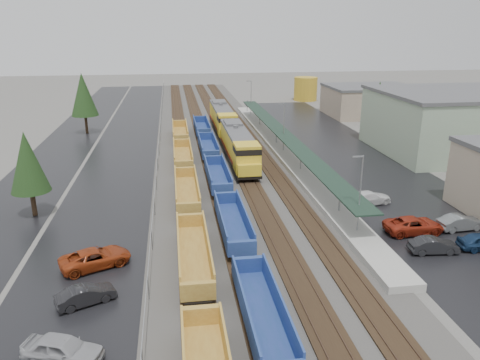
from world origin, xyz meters
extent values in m
cube|color=#302D2B|center=(0.00, 60.00, 0.04)|extent=(20.00, 160.00, 0.08)
cube|color=black|center=(-6.00, 60.00, 0.15)|extent=(2.60, 160.00, 0.15)
cube|color=#473326|center=(-6.72, 60.00, 0.27)|extent=(0.08, 160.00, 0.07)
cube|color=#473326|center=(-5.28, 60.00, 0.27)|extent=(0.08, 160.00, 0.07)
cube|color=black|center=(-2.00, 60.00, 0.15)|extent=(2.60, 160.00, 0.15)
cube|color=#473326|center=(-2.72, 60.00, 0.27)|extent=(0.08, 160.00, 0.07)
cube|color=#473326|center=(-1.28, 60.00, 0.27)|extent=(0.08, 160.00, 0.07)
cube|color=black|center=(2.00, 60.00, 0.15)|extent=(2.60, 160.00, 0.15)
cube|color=#473326|center=(1.28, 60.00, 0.27)|extent=(0.08, 160.00, 0.07)
cube|color=#473326|center=(2.72, 60.00, 0.27)|extent=(0.08, 160.00, 0.07)
cube|color=black|center=(6.00, 60.00, 0.15)|extent=(2.60, 160.00, 0.15)
cube|color=#473326|center=(5.28, 60.00, 0.27)|extent=(0.08, 160.00, 0.07)
cube|color=#473326|center=(6.72, 60.00, 0.27)|extent=(0.08, 160.00, 0.07)
cube|color=black|center=(-15.00, 60.00, 0.01)|extent=(10.00, 160.00, 0.02)
cube|color=black|center=(-25.00, 60.00, 0.01)|extent=(9.00, 160.00, 0.02)
cube|color=black|center=(19.00, 50.00, 0.01)|extent=(16.00, 100.00, 0.02)
cube|color=#9E9B93|center=(9.50, 50.00, 0.35)|extent=(3.00, 80.00, 0.70)
cylinder|color=gray|center=(9.50, 25.00, 1.90)|extent=(0.16, 0.16, 2.40)
cylinder|color=gray|center=(9.50, 40.00, 1.90)|extent=(0.16, 0.16, 2.40)
cylinder|color=gray|center=(9.50, 55.00, 1.90)|extent=(0.16, 0.16, 2.40)
cylinder|color=gray|center=(9.50, 70.00, 1.90)|extent=(0.16, 0.16, 2.40)
cylinder|color=gray|center=(9.50, 85.00, 1.90)|extent=(0.16, 0.16, 2.40)
cube|color=black|center=(9.50, 50.00, 3.20)|extent=(2.60, 65.00, 0.15)
cylinder|color=gray|center=(9.50, 20.00, 4.00)|extent=(0.12, 0.12, 8.00)
cube|color=gray|center=(9.00, 20.00, 7.90)|extent=(1.00, 0.15, 0.12)
cylinder|color=gray|center=(9.50, 50.00, 4.00)|extent=(0.12, 0.12, 8.00)
cube|color=gray|center=(9.00, 50.00, 7.90)|extent=(1.00, 0.15, 0.12)
cylinder|color=gray|center=(9.50, 80.00, 4.00)|extent=(0.12, 0.12, 8.00)
cube|color=gray|center=(9.00, 80.00, 7.90)|extent=(1.00, 0.15, 0.12)
cylinder|color=gray|center=(-9.50, 12.00, 1.00)|extent=(0.08, 0.08, 2.00)
cylinder|color=gray|center=(-9.50, 20.00, 1.00)|extent=(0.08, 0.08, 2.00)
cylinder|color=gray|center=(-9.50, 28.00, 1.00)|extent=(0.08, 0.08, 2.00)
cylinder|color=gray|center=(-9.50, 36.00, 1.00)|extent=(0.08, 0.08, 2.00)
cylinder|color=gray|center=(-9.50, 44.00, 1.00)|extent=(0.08, 0.08, 2.00)
cylinder|color=gray|center=(-9.50, 52.00, 1.00)|extent=(0.08, 0.08, 2.00)
cylinder|color=gray|center=(-9.50, 60.00, 1.00)|extent=(0.08, 0.08, 2.00)
cylinder|color=gray|center=(-9.50, 68.00, 1.00)|extent=(0.08, 0.08, 2.00)
cylinder|color=gray|center=(-9.50, 76.00, 1.00)|extent=(0.08, 0.08, 2.00)
cylinder|color=gray|center=(-9.50, 84.00, 1.00)|extent=(0.08, 0.08, 2.00)
cylinder|color=gray|center=(-9.50, 92.00, 1.00)|extent=(0.08, 0.08, 2.00)
cylinder|color=gray|center=(-9.50, 100.00, 1.00)|extent=(0.08, 0.08, 2.00)
cylinder|color=gray|center=(-9.50, 108.00, 1.00)|extent=(0.08, 0.08, 2.00)
cylinder|color=gray|center=(-9.50, 116.00, 1.00)|extent=(0.08, 0.08, 2.00)
cylinder|color=gray|center=(-9.50, 124.00, 1.00)|extent=(0.08, 0.08, 2.00)
cylinder|color=gray|center=(-9.50, 132.00, 1.00)|extent=(0.08, 0.08, 2.00)
cube|color=gray|center=(-9.50, 60.00, 2.00)|extent=(0.05, 160.00, 0.05)
cube|color=#9CAF94|center=(40.00, 48.00, 4.50)|extent=(30.00, 20.00, 9.00)
cube|color=gray|center=(36.00, 80.00, 3.00)|extent=(18.00, 14.00, 6.00)
cube|color=#59595B|center=(36.00, 80.00, 6.25)|extent=(18.36, 14.28, 0.50)
ellipsoid|color=#4F5F4A|center=(-30.00, 200.00, 0.00)|extent=(154.00, 110.00, 19.80)
ellipsoid|color=#4F5F4A|center=(40.00, 210.00, 0.00)|extent=(196.00, 140.00, 25.20)
ellipsoid|color=#4F5F4A|center=(110.00, 220.00, 0.00)|extent=(168.00, 120.00, 21.60)
cylinder|color=#332316|center=(-22.00, 30.00, 1.35)|extent=(0.50, 0.50, 2.70)
cone|color=black|center=(-22.00, 30.00, 5.85)|extent=(3.96, 3.96, 6.30)
cylinder|color=#332316|center=(-23.00, 70.00, 1.65)|extent=(0.50, 0.50, 3.30)
cone|color=black|center=(-23.00, 70.00, 7.15)|extent=(4.84, 4.84, 7.70)
cylinder|color=#332316|center=(28.00, 58.00, 1.50)|extent=(0.50, 0.50, 3.00)
cone|color=black|center=(28.00, 58.00, 6.50)|extent=(4.40, 4.40, 7.00)
cube|color=black|center=(2.00, 47.08, 0.89)|extent=(3.19, 21.28, 0.43)
cube|color=gold|center=(2.00, 48.15, 2.69)|extent=(2.98, 17.02, 3.19)
cube|color=gold|center=(2.00, 38.78, 2.91)|extent=(3.19, 3.40, 3.62)
cube|color=black|center=(2.00, 38.78, 3.97)|extent=(3.24, 3.46, 0.74)
cube|color=gold|center=(2.00, 36.87, 1.84)|extent=(2.98, 1.06, 1.49)
cube|color=#59595B|center=(2.00, 48.15, 4.40)|extent=(3.03, 17.02, 0.37)
cube|color=maroon|center=(0.49, 48.15, 1.42)|extent=(0.04, 17.02, 0.37)
cube|color=maroon|center=(3.51, 48.15, 1.42)|extent=(0.04, 17.02, 0.37)
cube|color=black|center=(2.00, 47.08, 0.46)|extent=(2.34, 6.38, 0.64)
cube|color=black|center=(2.00, 39.64, 0.57)|extent=(2.55, 4.26, 0.53)
cube|color=black|center=(2.00, 54.53, 0.57)|extent=(2.55, 4.26, 0.53)
cylinder|color=#59595B|center=(2.00, 49.21, 4.72)|extent=(0.74, 0.74, 0.53)
cube|color=#59595B|center=(2.00, 52.40, 4.66)|extent=(2.55, 4.26, 0.53)
cube|color=black|center=(2.00, 68.08, 0.89)|extent=(3.19, 21.28, 0.43)
cube|color=gold|center=(2.00, 69.15, 2.69)|extent=(2.98, 17.02, 3.19)
cube|color=gold|center=(2.00, 59.78, 2.91)|extent=(3.19, 3.40, 3.62)
cube|color=black|center=(2.00, 59.78, 3.97)|extent=(3.24, 3.46, 0.74)
cube|color=gold|center=(2.00, 57.87, 1.84)|extent=(2.98, 1.06, 1.49)
cube|color=#59595B|center=(2.00, 69.15, 4.40)|extent=(3.03, 17.02, 0.37)
cube|color=maroon|center=(0.49, 69.15, 1.42)|extent=(0.04, 17.02, 0.37)
cube|color=maroon|center=(3.51, 69.15, 1.42)|extent=(0.04, 17.02, 0.37)
cube|color=black|center=(2.00, 68.08, 0.46)|extent=(2.34, 6.38, 0.64)
cube|color=black|center=(2.00, 60.64, 0.57)|extent=(2.55, 4.26, 0.53)
cube|color=black|center=(2.00, 75.53, 0.57)|extent=(2.55, 4.26, 0.53)
cylinder|color=#59595B|center=(2.00, 70.21, 4.72)|extent=(0.74, 0.74, 0.53)
cube|color=#59595B|center=(2.00, 73.40, 4.66)|extent=(2.55, 4.26, 0.53)
cube|color=#A3762D|center=(-6.00, 7.28, 1.50)|extent=(2.50, 0.48, 1.34)
cube|color=black|center=(-6.00, 6.61, 0.54)|extent=(1.92, 2.11, 0.48)
cube|color=#A3762D|center=(-6.00, 16.47, 0.83)|extent=(2.50, 12.04, 0.24)
cube|color=#A3762D|center=(-7.20, 16.47, 1.69)|extent=(0.14, 12.04, 1.73)
cube|color=#A3762D|center=(-4.80, 16.47, 1.69)|extent=(0.14, 12.04, 1.73)
cube|color=#A3762D|center=(-6.00, 10.25, 1.50)|extent=(2.50, 0.48, 1.34)
cube|color=#A3762D|center=(-6.00, 22.68, 1.50)|extent=(2.50, 0.48, 1.34)
cube|color=black|center=(-6.00, 10.93, 0.54)|extent=(1.92, 2.11, 0.48)
cube|color=black|center=(-6.00, 22.01, 0.54)|extent=(1.92, 2.11, 0.48)
cube|color=#A3762D|center=(-6.00, 31.87, 0.83)|extent=(2.50, 12.04, 0.24)
cube|color=#A3762D|center=(-7.20, 31.87, 1.69)|extent=(0.14, 12.04, 1.73)
cube|color=#A3762D|center=(-4.80, 31.87, 1.69)|extent=(0.14, 12.04, 1.73)
cube|color=#A3762D|center=(-6.00, 25.66, 1.50)|extent=(2.50, 0.48, 1.34)
cube|color=#A3762D|center=(-6.00, 38.09, 1.50)|extent=(2.50, 0.48, 1.34)
cube|color=black|center=(-6.00, 26.33, 0.54)|extent=(1.92, 2.11, 0.48)
cube|color=black|center=(-6.00, 37.41, 0.54)|extent=(1.92, 2.11, 0.48)
cube|color=#A3762D|center=(-6.00, 47.27, 0.83)|extent=(2.50, 12.04, 0.24)
cube|color=#A3762D|center=(-7.20, 47.27, 1.69)|extent=(0.14, 12.04, 1.73)
cube|color=#A3762D|center=(-4.80, 47.27, 1.69)|extent=(0.14, 12.04, 1.73)
cube|color=#A3762D|center=(-6.00, 41.06, 1.50)|extent=(2.50, 0.48, 1.34)
cube|color=#A3762D|center=(-6.00, 53.49, 1.50)|extent=(2.50, 0.48, 1.34)
cube|color=black|center=(-6.00, 41.73, 0.54)|extent=(1.92, 2.11, 0.48)
cube|color=black|center=(-6.00, 52.82, 0.54)|extent=(1.92, 2.11, 0.48)
cube|color=#A3762D|center=(-6.00, 62.68, 0.83)|extent=(2.50, 12.04, 0.24)
cube|color=#A3762D|center=(-7.20, 62.68, 1.69)|extent=(0.14, 12.04, 1.73)
cube|color=#A3762D|center=(-4.80, 62.68, 1.69)|extent=(0.14, 12.04, 1.73)
cube|color=#A3762D|center=(-6.00, 56.46, 1.50)|extent=(2.50, 0.48, 1.34)
cube|color=#A3762D|center=(-6.00, 68.89, 1.50)|extent=(2.50, 0.48, 1.34)
cube|color=black|center=(-6.00, 57.14, 0.54)|extent=(1.92, 2.11, 0.48)
cube|color=black|center=(-6.00, 68.22, 0.54)|extent=(1.92, 2.11, 0.48)
cube|color=navy|center=(-2.00, 7.49, 0.82)|extent=(2.44, 11.53, 0.23)
cube|color=navy|center=(-3.17, 7.49, 1.66)|extent=(0.14, 11.53, 1.69)
cube|color=navy|center=(-0.83, 7.49, 1.66)|extent=(0.14, 11.53, 1.69)
cube|color=navy|center=(-2.00, 13.44, 1.47)|extent=(2.44, 0.47, 1.31)
cube|color=black|center=(-2.00, 12.78, 0.53)|extent=(1.88, 2.07, 0.47)
cube|color=navy|center=(-2.00, 22.31, 0.82)|extent=(2.44, 11.53, 0.23)
cube|color=navy|center=(-3.17, 22.31, 1.66)|extent=(0.14, 11.53, 1.69)
cube|color=navy|center=(-0.83, 22.31, 1.66)|extent=(0.14, 11.53, 1.69)
cube|color=navy|center=(-2.00, 16.35, 1.47)|extent=(2.44, 0.47, 1.31)
cube|color=navy|center=(-2.00, 28.26, 1.47)|extent=(2.44, 0.47, 1.31)
cube|color=black|center=(-2.00, 17.01, 0.53)|extent=(1.88, 2.07, 0.47)
cube|color=black|center=(-2.00, 27.60, 0.53)|extent=(1.88, 2.07, 0.47)
cube|color=navy|center=(-2.00, 37.13, 0.82)|extent=(2.44, 11.53, 0.23)
cube|color=navy|center=(-3.17, 37.13, 1.66)|extent=(0.14, 11.53, 1.69)
cube|color=navy|center=(-0.83, 37.13, 1.66)|extent=(0.14, 11.53, 1.69)
cube|color=navy|center=(-2.00, 31.17, 1.47)|extent=(2.44, 0.47, 1.31)
cube|color=navy|center=(-2.00, 43.08, 1.47)|extent=(2.44, 0.47, 1.31)
cube|color=black|center=(-2.00, 31.83, 0.53)|extent=(1.88, 2.07, 0.47)
cube|color=black|center=(-2.00, 42.42, 0.53)|extent=(1.88, 2.07, 0.47)
cube|color=navy|center=(-2.00, 51.95, 0.82)|extent=(2.44, 11.53, 0.23)
cube|color=navy|center=(-3.17, 51.95, 1.66)|extent=(0.14, 11.53, 1.69)
cube|color=navy|center=(-0.83, 51.95, 1.66)|extent=(0.14, 11.53, 1.69)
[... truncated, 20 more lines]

